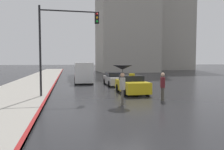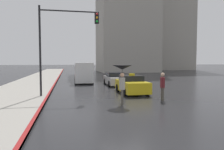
{
  "view_description": "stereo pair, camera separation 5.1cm",
  "coord_description": "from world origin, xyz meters",
  "px_view_note": "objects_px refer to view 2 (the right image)",
  "views": [
    {
      "loc": [
        -2.98,
        -10.81,
        2.52
      ],
      "look_at": [
        0.59,
        6.64,
        1.4
      ],
      "focal_mm": 35.0,
      "sensor_mm": 36.0,
      "label": 1
    },
    {
      "loc": [
        -2.93,
        -10.82,
        2.52
      ],
      "look_at": [
        0.59,
        6.64,
        1.4
      ],
      "focal_mm": 35.0,
      "sensor_mm": 36.0,
      "label": 2
    }
  ],
  "objects_px": {
    "sedan_red": "(115,79)",
    "traffic_light": "(63,34)",
    "taxi": "(132,85)",
    "pedestrian_man": "(163,84)",
    "pedestrian_with_umbrella": "(122,72)",
    "ambulance_van": "(84,71)"
  },
  "relations": [
    {
      "from": "taxi",
      "to": "traffic_light",
      "type": "distance_m",
      "value": 6.46
    },
    {
      "from": "taxi",
      "to": "ambulance_van",
      "type": "height_order",
      "value": "ambulance_van"
    },
    {
      "from": "taxi",
      "to": "pedestrian_man",
      "type": "height_order",
      "value": "pedestrian_man"
    },
    {
      "from": "sedan_red",
      "to": "traffic_light",
      "type": "height_order",
      "value": "traffic_light"
    },
    {
      "from": "taxi",
      "to": "traffic_light",
      "type": "relative_size",
      "value": 0.64
    },
    {
      "from": "pedestrian_man",
      "to": "traffic_light",
      "type": "xyz_separation_m",
      "value": [
        -6.2,
        2.7,
        3.31
      ]
    },
    {
      "from": "pedestrian_with_umbrella",
      "to": "pedestrian_man",
      "type": "height_order",
      "value": "pedestrian_with_umbrella"
    },
    {
      "from": "sedan_red",
      "to": "ambulance_van",
      "type": "relative_size",
      "value": 0.85
    },
    {
      "from": "taxi",
      "to": "sedan_red",
      "type": "distance_m",
      "value": 6.06
    },
    {
      "from": "pedestrian_with_umbrella",
      "to": "pedestrian_man",
      "type": "xyz_separation_m",
      "value": [
        2.81,
        0.63,
        -0.81
      ]
    },
    {
      "from": "ambulance_van",
      "to": "sedan_red",
      "type": "bearing_deg",
      "value": 134.6
    },
    {
      "from": "ambulance_van",
      "to": "pedestrian_with_umbrella",
      "type": "xyz_separation_m",
      "value": [
        1.29,
        -13.6,
        0.56
      ]
    },
    {
      "from": "ambulance_van",
      "to": "pedestrian_man",
      "type": "bearing_deg",
      "value": 109.51
    },
    {
      "from": "sedan_red",
      "to": "ambulance_van",
      "type": "bearing_deg",
      "value": -47.36
    },
    {
      "from": "sedan_red",
      "to": "pedestrian_with_umbrella",
      "type": "bearing_deg",
      "value": 80.14
    },
    {
      "from": "taxi",
      "to": "ambulance_van",
      "type": "relative_size",
      "value": 0.76
    },
    {
      "from": "taxi",
      "to": "traffic_light",
      "type": "height_order",
      "value": "traffic_light"
    },
    {
      "from": "pedestrian_man",
      "to": "traffic_light",
      "type": "height_order",
      "value": "traffic_light"
    },
    {
      "from": "ambulance_van",
      "to": "traffic_light",
      "type": "distance_m",
      "value": 10.92
    },
    {
      "from": "sedan_red",
      "to": "traffic_light",
      "type": "bearing_deg",
      "value": 53.25
    },
    {
      "from": "ambulance_van",
      "to": "pedestrian_man",
      "type": "relative_size",
      "value": 2.98
    },
    {
      "from": "taxi",
      "to": "pedestrian_with_umbrella",
      "type": "relative_size",
      "value": 1.76
    }
  ]
}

